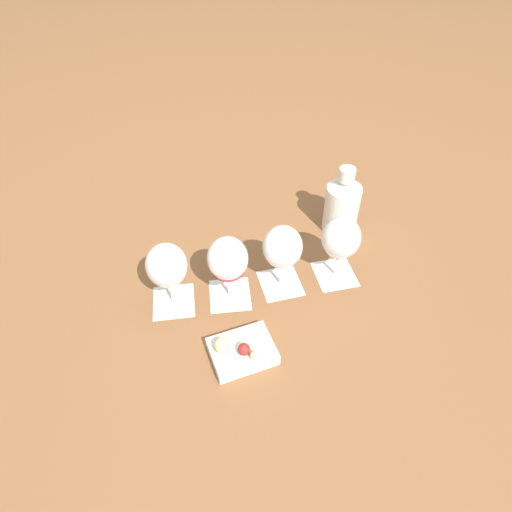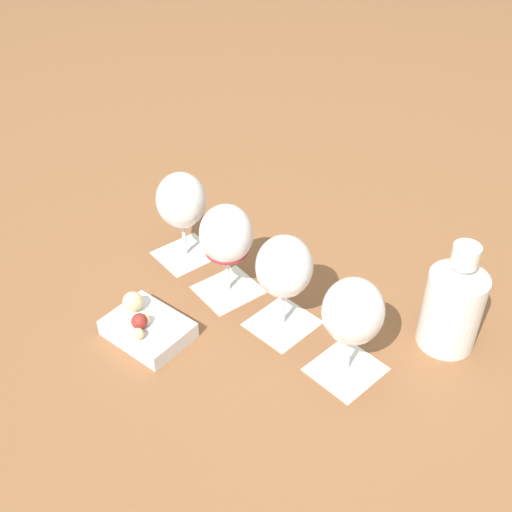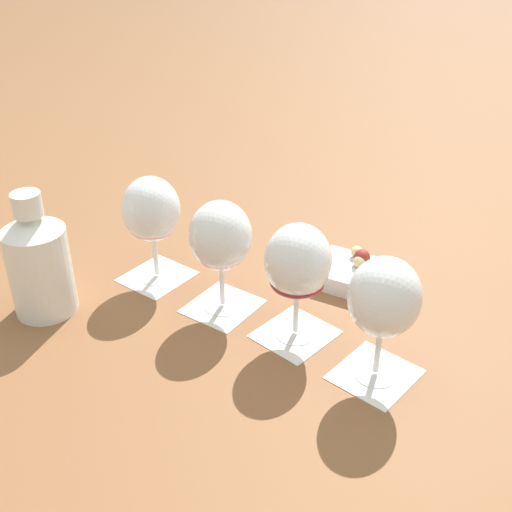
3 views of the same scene
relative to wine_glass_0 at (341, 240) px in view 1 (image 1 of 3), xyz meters
name	(u,v)px [view 1 (image 1 of 3)]	position (x,y,z in m)	size (l,w,h in m)	color
ground_plane	(256,288)	(0.17, 0.13, -0.12)	(8.00, 8.00, 0.00)	brown
tasting_card_0	(335,274)	(0.00, 0.00, -0.12)	(0.15, 0.15, 0.00)	white
tasting_card_1	(280,283)	(0.12, 0.09, -0.12)	(0.15, 0.15, 0.00)	white
tasting_card_2	(230,295)	(0.22, 0.18, -0.12)	(0.14, 0.15, 0.00)	white
tasting_card_3	(174,302)	(0.33, 0.26, -0.12)	(0.14, 0.15, 0.00)	white
wine_glass_0	(341,240)	(0.00, 0.00, 0.00)	(0.10, 0.10, 0.18)	white
wine_glass_1	(282,249)	(0.12, 0.09, 0.00)	(0.10, 0.10, 0.18)	white
wine_glass_2	(228,261)	(0.22, 0.18, 0.00)	(0.10, 0.10, 0.18)	white
wine_glass_3	(167,268)	(0.33, 0.26, 0.00)	(0.10, 0.10, 0.18)	white
ceramic_vase	(342,204)	(0.05, -0.18, -0.03)	(0.10, 0.10, 0.20)	white
snack_dish	(241,351)	(0.11, 0.33, -0.10)	(0.17, 0.17, 0.07)	silver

